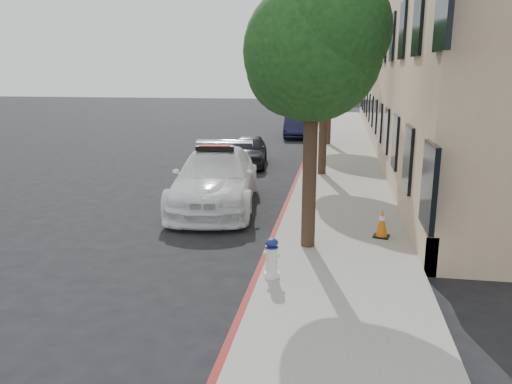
{
  "coord_description": "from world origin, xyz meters",
  "views": [
    {
      "loc": [
        3.49,
        -12.39,
        3.87
      ],
      "look_at": [
        1.54,
        -0.74,
        1.0
      ],
      "focal_mm": 35.0,
      "sensor_mm": 36.0,
      "label": 1
    }
  ],
  "objects_px": {
    "police_car": "(216,178)",
    "parked_car_far": "(297,125)",
    "fire_hydrant": "(272,258)",
    "traffic_cone": "(382,223)",
    "parked_car_mid": "(248,150)"
  },
  "relations": [
    {
      "from": "fire_hydrant",
      "to": "traffic_cone",
      "type": "relative_size",
      "value": 1.13
    },
    {
      "from": "police_car",
      "to": "parked_car_far",
      "type": "relative_size",
      "value": 1.39
    },
    {
      "from": "traffic_cone",
      "to": "parked_car_mid",
      "type": "bearing_deg",
      "value": 117.67
    },
    {
      "from": "fire_hydrant",
      "to": "traffic_cone",
      "type": "bearing_deg",
      "value": 60.28
    },
    {
      "from": "fire_hydrant",
      "to": "police_car",
      "type": "bearing_deg",
      "value": 123.56
    },
    {
      "from": "parked_car_mid",
      "to": "fire_hydrant",
      "type": "bearing_deg",
      "value": -83.8
    },
    {
      "from": "parked_car_mid",
      "to": "parked_car_far",
      "type": "bearing_deg",
      "value": 76.48
    },
    {
      "from": "parked_car_mid",
      "to": "police_car",
      "type": "bearing_deg",
      "value": -94.15
    },
    {
      "from": "police_car",
      "to": "parked_car_far",
      "type": "bearing_deg",
      "value": 79.36
    },
    {
      "from": "fire_hydrant",
      "to": "traffic_cone",
      "type": "distance_m",
      "value": 3.47
    },
    {
      "from": "police_car",
      "to": "parked_car_far",
      "type": "xyz_separation_m",
      "value": [
        0.99,
        16.19,
        -0.12
      ]
    },
    {
      "from": "parked_car_mid",
      "to": "fire_hydrant",
      "type": "xyz_separation_m",
      "value": [
        2.62,
        -11.86,
        -0.13
      ]
    },
    {
      "from": "police_car",
      "to": "fire_hydrant",
      "type": "xyz_separation_m",
      "value": [
        2.38,
        -5.3,
        -0.31
      ]
    },
    {
      "from": "police_car",
      "to": "fire_hydrant",
      "type": "bearing_deg",
      "value": -72.98
    },
    {
      "from": "traffic_cone",
      "to": "police_car",
      "type": "bearing_deg",
      "value": 150.28
    }
  ]
}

